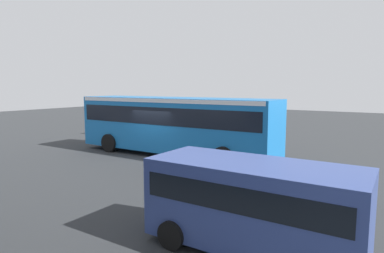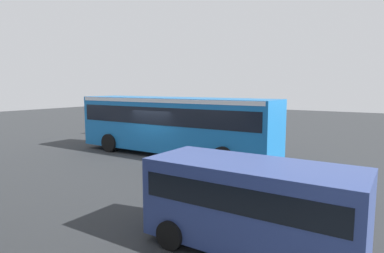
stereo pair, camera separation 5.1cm
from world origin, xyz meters
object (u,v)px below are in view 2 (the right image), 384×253
traffic_sign (119,111)px  pedestrian (192,130)px  city_bus (174,121)px  parked_van (252,200)px  bicycle_blue (342,194)px  bicycle_green (321,204)px

traffic_sign → pedestrian: bearing=178.8°
city_bus → parked_van: city_bus is taller
city_bus → bicycle_blue: (-9.02, 3.40, -1.51)m
bicycle_green → parked_van: bearing=72.1°
bicycle_green → pedestrian: 12.85m
bicycle_blue → bicycle_green: same height
parked_van → city_bus: bearing=-44.7°
bicycle_green → pedestrian: (9.76, -8.34, 0.51)m
parked_van → bicycle_blue: size_ratio=2.71×
bicycle_green → traffic_sign: (16.55, -8.48, 1.52)m
pedestrian → bicycle_blue: bearing=145.4°
city_bus → traffic_sign: bearing=-25.3°
parked_van → bicycle_green: (-0.93, -2.89, -0.81)m
city_bus → pedestrian: 3.87m
bicycle_blue → traffic_sign: (16.90, -7.12, 1.52)m
bicycle_blue → city_bus: bearing=-20.7°
bicycle_blue → bicycle_green: 1.41m
parked_van → bicycle_blue: parked_van is taller
parked_van → pedestrian: parked_van is taller
city_bus → pedestrian: bearing=-73.0°
parked_van → traffic_sign: (15.61, -11.38, 0.71)m
city_bus → bicycle_green: 10.00m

